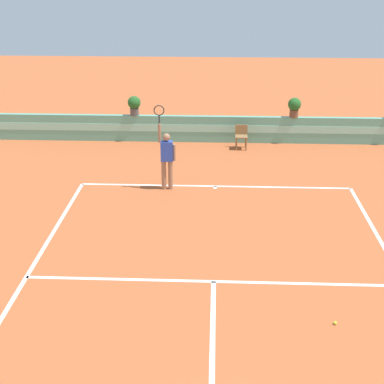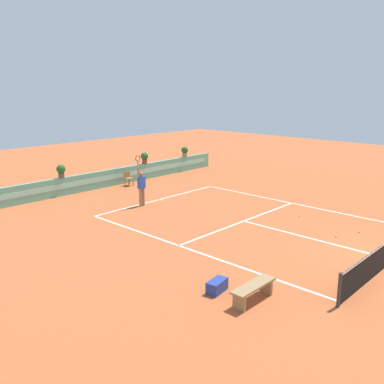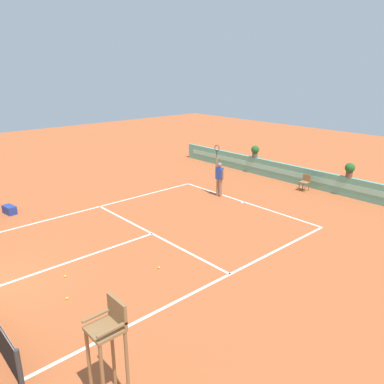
# 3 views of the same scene
# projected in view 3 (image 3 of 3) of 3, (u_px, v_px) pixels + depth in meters

# --- Properties ---
(ground_plane) EXTENTS (60.00, 60.00, 0.00)m
(ground_plane) POSITION_uv_depth(u_px,v_px,m) (144.00, 237.00, 14.45)
(ground_plane) COLOR #B2562D
(court_lines) EXTENTS (8.32, 11.94, 0.01)m
(court_lines) POSITION_uv_depth(u_px,v_px,m) (159.00, 231.00, 14.91)
(court_lines) COLOR white
(court_lines) RESTS_ON ground
(back_wall_barrier) EXTENTS (18.00, 0.21, 1.00)m
(back_wall_barrier) POSITION_uv_depth(u_px,v_px,m) (298.00, 175.00, 20.90)
(back_wall_barrier) COLOR #60A88E
(back_wall_barrier) RESTS_ON ground
(umpire_chair) EXTENTS (0.60, 0.60, 2.14)m
(umpire_chair) POSITION_uv_depth(u_px,v_px,m) (109.00, 341.00, 6.96)
(umpire_chair) COLOR olive
(umpire_chair) RESTS_ON ground
(ball_kid_chair) EXTENTS (0.44, 0.44, 0.85)m
(ball_kid_chair) POSITION_uv_depth(u_px,v_px,m) (305.00, 182.00, 19.79)
(ball_kid_chair) COLOR olive
(ball_kid_chair) RESTS_ON ground
(gear_bag) EXTENTS (0.75, 0.46, 0.36)m
(gear_bag) POSITION_uv_depth(u_px,v_px,m) (9.00, 210.00, 16.70)
(gear_bag) COLOR navy
(gear_bag) RESTS_ON ground
(tennis_player) EXTENTS (0.62, 0.25, 2.58)m
(tennis_player) POSITION_uv_depth(u_px,v_px,m) (219.00, 176.00, 18.73)
(tennis_player) COLOR #9E7051
(tennis_player) RESTS_ON ground
(tennis_ball_near_baseline) EXTENTS (0.07, 0.07, 0.07)m
(tennis_ball_near_baseline) POSITION_uv_depth(u_px,v_px,m) (65.00, 276.00, 11.62)
(tennis_ball_near_baseline) COLOR #CCE033
(tennis_ball_near_baseline) RESTS_ON ground
(tennis_ball_mid_court) EXTENTS (0.07, 0.07, 0.07)m
(tennis_ball_mid_court) POSITION_uv_depth(u_px,v_px,m) (159.00, 268.00, 12.13)
(tennis_ball_mid_court) COLOR #CCE033
(tennis_ball_mid_court) RESTS_ON ground
(tennis_ball_by_sideline) EXTENTS (0.07, 0.07, 0.07)m
(tennis_ball_by_sideline) POSITION_uv_depth(u_px,v_px,m) (67.00, 298.00, 10.51)
(tennis_ball_by_sideline) COLOR #CCE033
(tennis_ball_by_sideline) RESTS_ON ground
(potted_plant_left) EXTENTS (0.48, 0.48, 0.72)m
(potted_plant_left) POSITION_uv_depth(u_px,v_px,m) (255.00, 151.00, 22.79)
(potted_plant_left) COLOR #514C47
(potted_plant_left) RESTS_ON back_wall_barrier
(potted_plant_right) EXTENTS (0.48, 0.48, 0.72)m
(potted_plant_right) POSITION_uv_depth(u_px,v_px,m) (350.00, 169.00, 18.59)
(potted_plant_right) COLOR brown
(potted_plant_right) RESTS_ON back_wall_barrier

